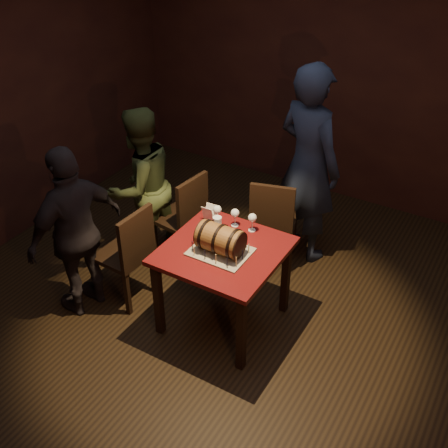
% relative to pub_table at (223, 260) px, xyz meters
% --- Properties ---
extents(room_shell, '(5.04, 5.04, 2.80)m').
position_rel_pub_table_xyz_m(room_shell, '(0.01, -0.01, 0.76)').
color(room_shell, black).
rests_on(room_shell, ground).
extents(pub_table, '(0.90, 0.90, 0.75)m').
position_rel_pub_table_xyz_m(pub_table, '(0.00, 0.00, 0.00)').
color(pub_table, '#470B0E').
rests_on(pub_table, ground).
extents(cake_board, '(0.45, 0.35, 0.01)m').
position_rel_pub_table_xyz_m(cake_board, '(0.00, -0.05, 0.12)').
color(cake_board, gray).
rests_on(cake_board, pub_table).
extents(barrel_cake, '(0.40, 0.24, 0.24)m').
position_rel_pub_table_xyz_m(barrel_cake, '(0.00, -0.05, 0.23)').
color(barrel_cake, brown).
rests_on(barrel_cake, cake_board).
extents(birthday_candles, '(0.40, 0.30, 0.09)m').
position_rel_pub_table_xyz_m(birthday_candles, '(0.00, -0.05, 0.16)').
color(birthday_candles, '#F6DF93').
rests_on(birthday_candles, cake_board).
extents(wine_glass_left, '(0.07, 0.07, 0.16)m').
position_rel_pub_table_xyz_m(wine_glass_left, '(-0.24, 0.30, 0.23)').
color(wine_glass_left, silver).
rests_on(wine_glass_left, pub_table).
extents(wine_glass_mid, '(0.07, 0.07, 0.16)m').
position_rel_pub_table_xyz_m(wine_glass_mid, '(-0.08, 0.33, 0.23)').
color(wine_glass_mid, silver).
rests_on(wine_glass_mid, pub_table).
extents(wine_glass_right, '(0.07, 0.07, 0.16)m').
position_rel_pub_table_xyz_m(wine_glass_right, '(0.07, 0.34, 0.23)').
color(wine_glass_right, silver).
rests_on(wine_glass_right, pub_table).
extents(pint_of_ale, '(0.07, 0.07, 0.15)m').
position_rel_pub_table_xyz_m(pint_of_ale, '(-0.16, 0.16, 0.18)').
color(pint_of_ale, silver).
rests_on(pint_of_ale, pub_table).
extents(menu_card, '(0.10, 0.05, 0.13)m').
position_rel_pub_table_xyz_m(menu_card, '(-0.32, 0.30, 0.17)').
color(menu_card, white).
rests_on(menu_card, pub_table).
extents(chair_back, '(0.50, 0.50, 0.93)m').
position_rel_pub_table_xyz_m(chair_back, '(-0.00, 0.89, -0.12)').
color(chair_back, black).
rests_on(chair_back, ground).
extents(chair_left_rear, '(0.44, 0.44, 0.93)m').
position_rel_pub_table_xyz_m(chair_left_rear, '(-0.74, 0.54, -0.12)').
color(chair_left_rear, black).
rests_on(chair_left_rear, ground).
extents(chair_left_front, '(0.42, 0.42, 0.93)m').
position_rel_pub_table_xyz_m(chair_left_front, '(-0.82, -0.17, -0.12)').
color(chair_left_front, black).
rests_on(chair_left_front, ground).
extents(person_back, '(0.81, 0.67, 1.90)m').
position_rel_pub_table_xyz_m(person_back, '(0.14, 1.27, 0.31)').
color(person_back, '#1B2237').
rests_on(person_back, ground).
extents(person_left_rear, '(0.73, 0.85, 1.51)m').
position_rel_pub_table_xyz_m(person_left_rear, '(-1.15, 0.44, 0.11)').
color(person_left_rear, '#374120').
rests_on(person_left_rear, ground).
extents(person_left_front, '(0.52, 0.94, 1.52)m').
position_rel_pub_table_xyz_m(person_left_front, '(-1.13, -0.43, 0.12)').
color(person_left_front, black).
rests_on(person_left_front, ground).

